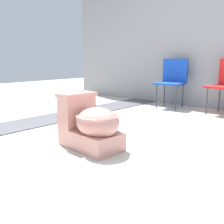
% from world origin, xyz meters
% --- Properties ---
extents(ground_plane, '(14.00, 14.00, 0.00)m').
position_xyz_m(ground_plane, '(0.00, 0.00, 0.00)').
color(ground_plane, '#B7B2A8').
extents(gravel_strip, '(0.56, 8.00, 0.01)m').
position_xyz_m(gravel_strip, '(-1.18, 0.50, 0.01)').
color(gravel_strip, '#4C4C51').
rests_on(gravel_strip, ground).
extents(toilet, '(0.66, 0.42, 0.52)m').
position_xyz_m(toilet, '(0.11, -0.16, 0.22)').
color(toilet, tan).
rests_on(toilet, ground).
extents(folding_chair_left, '(0.50, 0.50, 0.83)m').
position_xyz_m(folding_chair_left, '(-0.40, 2.30, 0.51)').
color(folding_chair_left, '#1947B2').
rests_on(folding_chair_left, ground).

